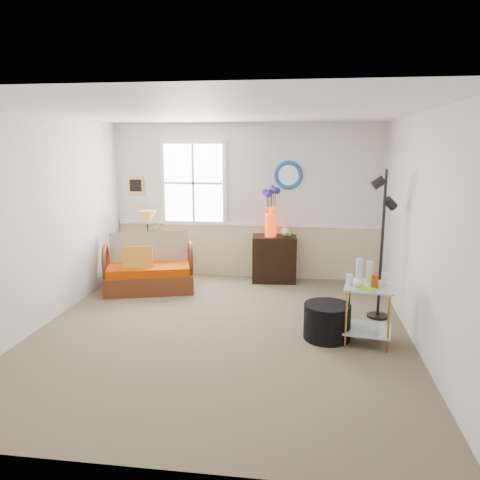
# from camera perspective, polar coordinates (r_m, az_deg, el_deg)

# --- Properties ---
(floor) EXTENTS (4.50, 5.00, 0.01)m
(floor) POSITION_cam_1_polar(r_m,az_deg,el_deg) (5.82, -2.32, -11.07)
(floor) COLOR #75694E
(floor) RESTS_ON ground
(ceiling) EXTENTS (4.50, 5.00, 0.01)m
(ceiling) POSITION_cam_1_polar(r_m,az_deg,el_deg) (5.39, -2.55, 15.39)
(ceiling) COLOR white
(ceiling) RESTS_ON walls
(walls) EXTENTS (4.51, 5.01, 2.60)m
(walls) POSITION_cam_1_polar(r_m,az_deg,el_deg) (5.45, -2.43, 1.64)
(walls) COLOR silver
(walls) RESTS_ON floor
(wainscot) EXTENTS (4.46, 0.02, 0.90)m
(wainscot) POSITION_cam_1_polar(r_m,az_deg,el_deg) (8.03, 0.74, -1.33)
(wainscot) COLOR #C3AE89
(wainscot) RESTS_ON walls
(chair_rail) EXTENTS (4.46, 0.04, 0.06)m
(chair_rail) POSITION_cam_1_polar(r_m,az_deg,el_deg) (7.93, 0.74, 1.97)
(chair_rail) COLOR white
(chair_rail) RESTS_ON walls
(window) EXTENTS (1.14, 0.06, 1.44)m
(window) POSITION_cam_1_polar(r_m,az_deg,el_deg) (8.00, -5.70, 6.91)
(window) COLOR white
(window) RESTS_ON walls
(picture) EXTENTS (0.28, 0.03, 0.28)m
(picture) POSITION_cam_1_polar(r_m,az_deg,el_deg) (8.31, -12.58, 6.52)
(picture) COLOR #B0832E
(picture) RESTS_ON walls
(mirror) EXTENTS (0.47, 0.07, 0.47)m
(mirror) POSITION_cam_1_polar(r_m,az_deg,el_deg) (7.79, 5.93, 7.89)
(mirror) COLOR #1870B5
(mirror) RESTS_ON walls
(loveseat) EXTENTS (1.50, 1.11, 0.88)m
(loveseat) POSITION_cam_1_polar(r_m,az_deg,el_deg) (7.40, -11.06, -2.76)
(loveseat) COLOR #5B2714
(loveseat) RESTS_ON floor
(throw_pillow) EXTENTS (0.46, 0.23, 0.44)m
(throw_pillow) POSITION_cam_1_polar(r_m,az_deg,el_deg) (7.27, -12.34, -2.50)
(throw_pillow) COLOR #D95202
(throw_pillow) RESTS_ON loveseat
(lamp_stand) EXTENTS (0.38, 0.38, 0.59)m
(lamp_stand) POSITION_cam_1_polar(r_m,az_deg,el_deg) (8.10, -11.08, -2.57)
(lamp_stand) COLOR black
(lamp_stand) RESTS_ON floor
(table_lamp) EXTENTS (0.37, 0.37, 0.57)m
(table_lamp) POSITION_cam_1_polar(r_m,az_deg,el_deg) (8.01, -11.19, 1.51)
(table_lamp) COLOR #AB6425
(table_lamp) RESTS_ON lamp_stand
(potted_plant) EXTENTS (0.44, 0.47, 0.30)m
(potted_plant) POSITION_cam_1_polar(r_m,az_deg,el_deg) (8.01, -10.23, 0.57)
(potted_plant) COLOR #45732C
(potted_plant) RESTS_ON lamp_stand
(cabinet) EXTENTS (0.75, 0.51, 0.77)m
(cabinet) POSITION_cam_1_polar(r_m,az_deg,el_deg) (7.79, 4.18, -2.27)
(cabinet) COLOR black
(cabinet) RESTS_ON floor
(flower_vase) EXTENTS (0.29, 0.29, 0.80)m
(flower_vase) POSITION_cam_1_polar(r_m,az_deg,el_deg) (7.60, 3.78, 3.43)
(flower_vase) COLOR #F73B0A
(flower_vase) RESTS_ON cabinet
(side_table) EXTENTS (0.62, 0.62, 0.68)m
(side_table) POSITION_cam_1_polar(r_m,az_deg,el_deg) (5.60, 15.35, -8.69)
(side_table) COLOR #A3822C
(side_table) RESTS_ON floor
(tabletop_items) EXTENTS (0.58, 0.58, 0.26)m
(tabletop_items) POSITION_cam_1_polar(r_m,az_deg,el_deg) (5.47, 15.22, -3.98)
(tabletop_items) COLOR silver
(tabletop_items) RESTS_ON side_table
(floor_lamp) EXTENTS (0.31, 0.31, 1.94)m
(floor_lamp) POSITION_cam_1_polar(r_m,az_deg,el_deg) (6.26, 16.91, -0.65)
(floor_lamp) COLOR black
(floor_lamp) RESTS_ON floor
(ottoman) EXTENTS (0.62, 0.62, 0.42)m
(ottoman) POSITION_cam_1_polar(r_m,az_deg,el_deg) (5.64, 10.55, -9.73)
(ottoman) COLOR black
(ottoman) RESTS_ON floor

